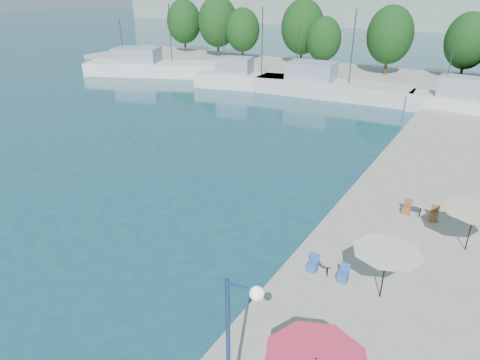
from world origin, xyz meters
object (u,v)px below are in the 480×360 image
Objects in this scene: trawler_04 at (474,106)px; umbrella_cream at (474,216)px; trawler_02 at (248,80)px; street_lamp at (239,330)px; umbrella_white at (387,257)px; trawler_01 at (155,67)px; trawler_03 at (329,87)px.

trawler_04 is 4.57× the size of umbrella_cream.
trawler_02 and trawler_04 have the same top height.
trawler_04 reaches higher than street_lamp.
trawler_04 is 28.03m from umbrella_cream.
umbrella_white is 8.09m from street_lamp.
umbrella_cream is at bearing -54.85° from trawler_01.
trawler_03 is (26.56, 0.95, 0.00)m from trawler_01.
umbrella_cream is at bearing -62.04° from trawler_03.
street_lamp reaches higher than umbrella_cream.
trawler_01 is 16.23m from trawler_02.
trawler_03 is at bearing 178.62° from trawler_04.
trawler_02 is 1.11× the size of trawler_04.
street_lamp is (-2.37, -41.17, 3.01)m from trawler_04.
trawler_02 is 41.40m from umbrella_white.
umbrella_white is at bearing -61.42° from trawler_01.
trawler_03 is 33.59m from umbrella_cream.
trawler_03 is at bearing -5.06° from trawler_02.
trawler_01 is at bearing -178.88° from trawler_04.
trawler_01 is at bearing 141.68° from umbrella_white.
umbrella_cream is (2.57, 5.58, -0.08)m from umbrella_white.
trawler_04 reaches higher than umbrella_white.
trawler_01 is at bearing 148.25° from umbrella_cream.
umbrella_cream is 0.57× the size of street_lamp.
trawler_01 reaches higher than umbrella_white.
trawler_01 is 1.15× the size of trawler_03.
trawler_03 is 15.61m from trawler_04.
street_lamp is (39.80, -40.74, 3.02)m from trawler_01.
umbrella_cream is at bearing 64.42° from street_lamp.
trawler_02 is 25.97m from trawler_04.
trawler_01 is 1.63× the size of trawler_04.
umbrella_cream is 14.13m from street_lamp.
trawler_01 is at bearing 164.59° from trawler_02.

